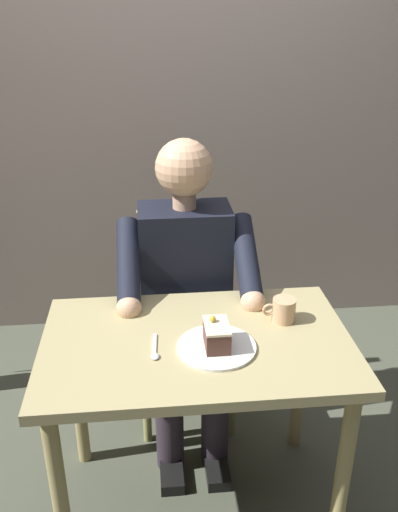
# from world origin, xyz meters

# --- Properties ---
(ground_plane) EXTENTS (14.00, 14.00, 0.00)m
(ground_plane) POSITION_xyz_m (0.00, 0.00, 0.00)
(ground_plane) COLOR #474B3C
(cafe_rear_panel) EXTENTS (6.40, 0.12, 3.00)m
(cafe_rear_panel) POSITION_xyz_m (0.00, -1.39, 1.50)
(cafe_rear_panel) COLOR gray
(cafe_rear_panel) RESTS_ON ground
(dining_table) EXTENTS (1.00, 0.62, 0.72)m
(dining_table) POSITION_xyz_m (0.00, 0.00, 0.62)
(dining_table) COLOR tan
(dining_table) RESTS_ON ground
(chair) EXTENTS (0.42, 0.42, 0.91)m
(chair) POSITION_xyz_m (0.00, -0.59, 0.50)
(chair) COLOR #969756
(chair) RESTS_ON ground
(seated_person) EXTENTS (0.53, 0.58, 1.26)m
(seated_person) POSITION_xyz_m (0.00, -0.42, 0.66)
(seated_person) COLOR black
(seated_person) RESTS_ON ground
(dessert_plate) EXTENTS (0.25, 0.25, 0.01)m
(dessert_plate) POSITION_xyz_m (-0.06, 0.06, 0.73)
(dessert_plate) COLOR white
(dessert_plate) RESTS_ON dining_table
(cake_slice) EXTENTS (0.08, 0.12, 0.10)m
(cake_slice) POSITION_xyz_m (-0.06, 0.05, 0.77)
(cake_slice) COLOR #503025
(cake_slice) RESTS_ON dessert_plate
(coffee_cup) EXTENTS (0.11, 0.08, 0.08)m
(coffee_cup) POSITION_xyz_m (-0.30, -0.09, 0.76)
(coffee_cup) COLOR tan
(coffee_cup) RESTS_ON dining_table
(dessert_spoon) EXTENTS (0.03, 0.14, 0.01)m
(dessert_spoon) POSITION_xyz_m (0.14, 0.05, 0.72)
(dessert_spoon) COLOR silver
(dessert_spoon) RESTS_ON dining_table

